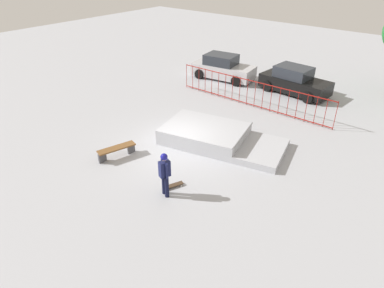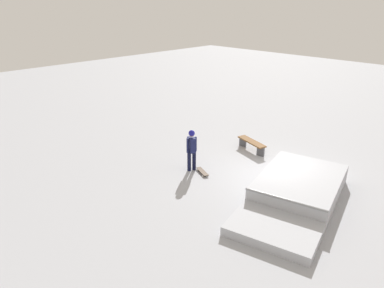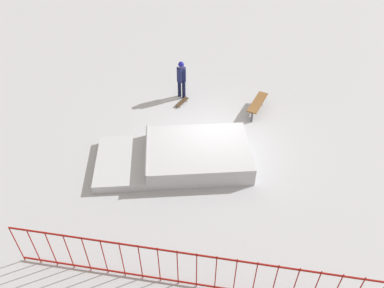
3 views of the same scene
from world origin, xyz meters
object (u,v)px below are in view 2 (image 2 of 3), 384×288
object	(u,v)px
skate_ramp	(296,192)
park_bench	(252,144)
skater	(192,147)
skateboard	(202,171)

from	to	relation	value
skate_ramp	park_bench	distance (m)	4.33
skater	skate_ramp	bearing A→B (deg)	31.84
park_bench	skater	bearing A→B (deg)	-9.57
skater	park_bench	size ratio (longest dim) A/B	1.05
skate_ramp	skater	size ratio (longest dim) A/B	3.39
skate_ramp	skater	distance (m)	4.30
skater	skateboard	xyz separation A→B (m)	(-0.10, 0.50, -0.93)
skateboard	park_bench	xyz separation A→B (m)	(-3.21, 0.06, 0.28)
skateboard	park_bench	distance (m)	3.23
skater	skateboard	world-z (taller)	skater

